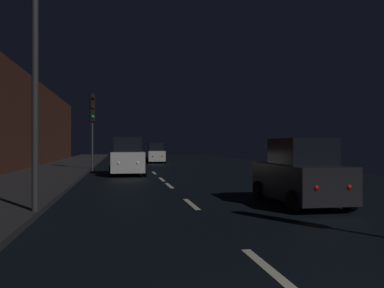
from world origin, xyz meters
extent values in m
cube|color=black|center=(0.00, 24.50, -0.01)|extent=(25.00, 84.00, 0.02)
cube|color=#28282B|center=(-6.30, 24.50, 0.07)|extent=(4.40, 84.00, 0.15)
cube|color=beige|center=(0.00, 3.00, 0.01)|extent=(0.16, 2.20, 0.01)
cube|color=beige|center=(0.00, 9.47, 0.01)|extent=(0.16, 2.20, 0.01)
cube|color=beige|center=(0.00, 15.03, 0.01)|extent=(0.16, 2.20, 0.01)
cube|color=beige|center=(0.00, 18.22, 0.01)|extent=(0.16, 2.20, 0.01)
cube|color=beige|center=(0.00, 23.02, 0.01)|extent=(0.16, 2.20, 0.01)
cylinder|color=#38383A|center=(-4.00, 25.92, 1.70)|extent=(0.12, 0.12, 3.39)
cube|color=black|center=(-4.00, 25.92, 4.34)|extent=(0.38, 0.40, 1.90)
sphere|color=black|center=(-3.96, 25.75, 4.97)|extent=(0.22, 0.22, 0.22)
sphere|color=black|center=(-3.96, 25.75, 4.34)|extent=(0.22, 0.22, 0.22)
sphere|color=#19D84C|center=(-3.96, 25.75, 3.71)|extent=(0.22, 0.22, 0.22)
cylinder|color=#2D2D30|center=(-4.20, 8.05, 3.70)|extent=(0.16, 0.16, 7.40)
cube|color=silver|center=(-1.69, 21.76, 0.80)|extent=(1.87, 4.36, 1.14)
cube|color=black|center=(-1.69, 21.92, 1.81)|extent=(1.59, 2.18, 0.87)
cylinder|color=black|center=(-0.78, 20.24, 0.33)|extent=(0.23, 0.66, 0.66)
cylinder|color=black|center=(-2.61, 20.24, 0.33)|extent=(0.23, 0.66, 0.66)
cylinder|color=black|center=(-0.78, 23.29, 0.33)|extent=(0.23, 0.66, 0.66)
cylinder|color=black|center=(-2.61, 23.29, 0.33)|extent=(0.23, 0.66, 0.66)
sphere|color=white|center=(-1.18, 19.63, 0.80)|extent=(0.19, 0.19, 0.19)
sphere|color=white|center=(-2.21, 19.63, 0.80)|extent=(0.19, 0.19, 0.19)
sphere|color=red|center=(-1.18, 23.90, 0.80)|extent=(0.19, 0.19, 0.19)
sphere|color=red|center=(-2.21, 23.90, 0.80)|extent=(0.19, 0.19, 0.19)
cube|color=black|center=(3.20, 8.83, 0.71)|extent=(1.65, 3.86, 1.01)
cube|color=black|center=(3.20, 8.69, 1.60)|extent=(1.41, 1.93, 0.77)
cylinder|color=black|center=(2.39, 10.18, 0.29)|extent=(0.20, 0.59, 0.59)
cylinder|color=black|center=(4.01, 10.18, 0.29)|extent=(0.20, 0.59, 0.59)
cylinder|color=black|center=(2.39, 7.48, 0.29)|extent=(0.20, 0.59, 0.59)
cylinder|color=black|center=(4.01, 7.48, 0.29)|extent=(0.20, 0.59, 0.59)
sphere|color=slate|center=(2.75, 10.72, 0.71)|extent=(0.17, 0.17, 0.17)
sphere|color=slate|center=(3.66, 10.72, 0.71)|extent=(0.17, 0.17, 0.17)
sphere|color=red|center=(2.75, 6.94, 0.71)|extent=(0.17, 0.17, 0.17)
sphere|color=red|center=(3.66, 6.94, 0.71)|extent=(0.17, 0.17, 0.17)
cube|color=silver|center=(1.31, 37.15, 0.69)|extent=(1.61, 3.75, 0.98)
cube|color=black|center=(1.31, 37.02, 1.56)|extent=(1.37, 1.87, 0.75)
cylinder|color=black|center=(0.52, 38.47, 0.29)|extent=(0.20, 0.57, 0.57)
cylinder|color=black|center=(2.09, 38.47, 0.29)|extent=(0.20, 0.57, 0.57)
cylinder|color=black|center=(0.52, 35.84, 0.29)|extent=(0.20, 0.57, 0.57)
cylinder|color=black|center=(2.09, 35.84, 0.29)|extent=(0.20, 0.57, 0.57)
sphere|color=slate|center=(0.86, 38.99, 0.69)|extent=(0.16, 0.16, 0.16)
sphere|color=slate|center=(1.75, 38.99, 0.69)|extent=(0.16, 0.16, 0.16)
sphere|color=red|center=(0.86, 35.32, 0.69)|extent=(0.16, 0.16, 0.16)
sphere|color=red|center=(1.75, 35.32, 0.69)|extent=(0.16, 0.16, 0.16)
camera|label=1|loc=(-2.11, -2.51, 1.81)|focal=37.69mm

